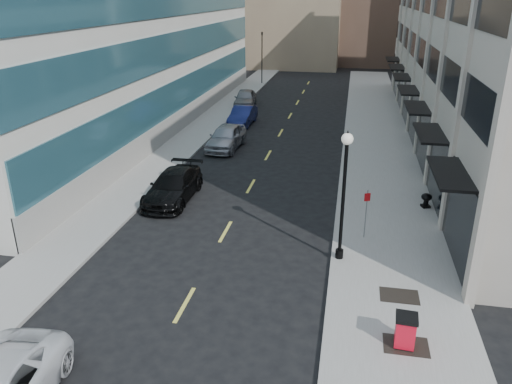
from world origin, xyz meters
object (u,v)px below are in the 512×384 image
at_px(car_blue_sedan, 243,116).
at_px(lamppost, 344,186).
at_px(car_black_pickup, 173,186).
at_px(traffic_signal, 262,35).
at_px(urn_planter, 426,199).
at_px(sign_post, 366,207).
at_px(trash_bin, 405,330).
at_px(car_grey_sedan, 245,98).
at_px(car_silver_sedan, 226,137).

xyz_separation_m(car_blue_sedan, lamppost, (8.86, -21.76, 2.60)).
relative_size(car_black_pickup, lamppost, 0.97).
xyz_separation_m(traffic_signal, car_black_pickup, (1.82, -36.75, -4.95)).
relative_size(car_blue_sedan, urn_planter, 6.27).
relative_size(traffic_signal, sign_post, 3.03).
xyz_separation_m(trash_bin, lamppost, (-2.19, 5.24, 2.63)).
xyz_separation_m(car_black_pickup, urn_planter, (13.20, 1.16, -0.17)).
bearing_deg(car_blue_sedan, trash_bin, -66.37).
height_order(car_black_pickup, car_grey_sedan, car_grey_sedan).
xyz_separation_m(car_silver_sedan, lamppost, (8.53, -14.76, 2.51)).
relative_size(car_grey_sedan, lamppost, 0.89).
relative_size(car_blue_sedan, trash_bin, 4.28).
bearing_deg(car_silver_sedan, sign_post, -49.77).
height_order(lamppost, sign_post, lamppost).
height_order(car_grey_sedan, urn_planter, car_grey_sedan).
bearing_deg(urn_planter, traffic_signal, 112.88).
relative_size(car_silver_sedan, urn_planter, 6.73).
bearing_deg(traffic_signal, urn_planter, -67.12).
bearing_deg(trash_bin, traffic_signal, 109.70).
height_order(trash_bin, lamppost, lamppost).
distance_m(traffic_signal, lamppost, 43.20).
height_order(traffic_signal, car_silver_sedan, traffic_signal).
bearing_deg(sign_post, urn_planter, 31.17).
distance_m(car_black_pickup, car_blue_sedan, 16.75).
distance_m(car_black_pickup, sign_post, 10.50).
height_order(car_silver_sedan, sign_post, sign_post).
xyz_separation_m(car_black_pickup, car_grey_sedan, (-1.12, 23.75, 0.06)).
distance_m(traffic_signal, urn_planter, 38.96).
bearing_deg(urn_planter, trash_bin, -99.90).
relative_size(car_black_pickup, car_blue_sedan, 1.14).
bearing_deg(traffic_signal, car_black_pickup, -87.17).
xyz_separation_m(traffic_signal, car_grey_sedan, (0.70, -13.00, -4.89)).
distance_m(car_black_pickup, trash_bin, 15.18).
height_order(car_blue_sedan, car_grey_sedan, car_grey_sedan).
xyz_separation_m(lamppost, sign_post, (1.03, 2.09, -1.72)).
relative_size(car_silver_sedan, lamppost, 0.92).
bearing_deg(car_grey_sedan, car_blue_sedan, -85.70).
height_order(car_grey_sedan, sign_post, sign_post).
distance_m(car_silver_sedan, urn_planter, 15.34).
relative_size(car_black_pickup, car_grey_sedan, 1.09).
bearing_deg(urn_planter, car_silver_sedan, 145.97).
bearing_deg(car_silver_sedan, trash_bin, -58.62).
xyz_separation_m(car_silver_sedan, urn_planter, (12.71, -8.59, -0.25)).
bearing_deg(car_blue_sedan, car_silver_sedan, -85.95).
xyz_separation_m(car_black_pickup, lamppost, (9.01, -5.01, 2.59)).
height_order(car_black_pickup, car_blue_sedan, car_black_pickup).
distance_m(traffic_signal, car_blue_sedan, 20.70).
bearing_deg(car_grey_sedan, lamppost, -76.59).
bearing_deg(car_black_pickup, car_grey_sedan, 92.57).
height_order(traffic_signal, car_black_pickup, traffic_signal).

